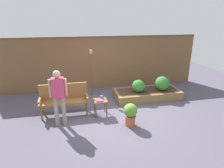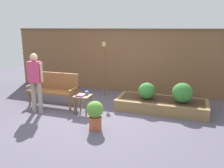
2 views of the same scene
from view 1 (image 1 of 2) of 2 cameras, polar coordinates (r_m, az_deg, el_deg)
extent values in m
plane|color=#514C5B|center=(5.91, 0.45, -9.39)|extent=(14.00, 14.00, 0.00)
cube|color=brown|center=(7.95, -3.70, 6.16)|extent=(8.40, 0.10, 2.10)
cube|color=brown|center=(7.79, -3.88, 13.93)|extent=(8.40, 0.14, 0.06)
cylinder|color=brown|center=(6.21, -7.80, -6.03)|extent=(0.06, 0.06, 0.40)
cylinder|color=brown|center=(5.89, -7.49, -7.48)|extent=(0.06, 0.06, 0.40)
cylinder|color=brown|center=(6.27, -19.97, -6.81)|extent=(0.06, 0.06, 0.40)
cylinder|color=brown|center=(5.95, -20.37, -8.29)|extent=(0.06, 0.06, 0.40)
cube|color=brown|center=(5.95, -14.11, -5.18)|extent=(1.44, 0.48, 0.06)
cube|color=brown|center=(6.04, -14.28, -2.04)|extent=(1.44, 0.06, 0.48)
cube|color=brown|center=(5.97, -20.84, -4.44)|extent=(0.06, 0.48, 0.04)
cube|color=brown|center=(5.91, -7.51, -3.56)|extent=(0.06, 0.48, 0.04)
cylinder|color=brown|center=(6.06, -2.16, -6.33)|extent=(0.04, 0.04, 0.44)
cylinder|color=brown|center=(5.76, -1.57, -7.70)|extent=(0.04, 0.04, 0.44)
cylinder|color=brown|center=(6.01, -5.28, -6.60)|extent=(0.04, 0.04, 0.44)
cylinder|color=brown|center=(5.72, -4.85, -8.00)|extent=(0.04, 0.04, 0.44)
cube|color=brown|center=(5.78, -3.51, -5.01)|extent=(0.40, 0.40, 0.04)
cylinder|color=teal|center=(5.87, -3.10, -3.93)|extent=(0.09, 0.09, 0.09)
torus|color=teal|center=(5.87, -2.63, -3.90)|extent=(0.06, 0.01, 0.06)
cube|color=#7F3875|center=(5.70, -3.76, -4.98)|extent=(0.21, 0.18, 0.03)
cylinder|color=#B75638|center=(5.38, 5.44, -10.97)|extent=(0.28, 0.28, 0.26)
cylinder|color=#B75638|center=(5.31, 5.49, -9.59)|extent=(0.31, 0.31, 0.04)
sphere|color=#569333|center=(5.22, 5.55, -7.81)|extent=(0.37, 0.37, 0.37)
cube|color=olive|center=(6.83, 11.91, -4.37)|extent=(2.40, 0.09, 0.30)
cube|color=olive|center=(7.60, 9.16, -1.75)|extent=(2.40, 0.09, 0.30)
cube|color=olive|center=(6.87, 1.50, -3.81)|extent=(0.09, 0.82, 0.30)
cube|color=olive|center=(7.72, 18.41, -2.20)|extent=(0.09, 0.82, 0.30)
cube|color=#422D1E|center=(7.21, 10.46, -2.99)|extent=(2.22, 0.82, 0.30)
cylinder|color=brown|center=(6.93, 7.81, -2.15)|extent=(0.04, 0.04, 0.06)
sphere|color=#33752D|center=(6.86, 7.88, -0.62)|extent=(0.45, 0.45, 0.45)
cylinder|color=brown|center=(7.29, 14.62, -1.55)|extent=(0.04, 0.04, 0.06)
sphere|color=#33752D|center=(7.21, 14.77, 0.16)|extent=(0.52, 0.52, 0.52)
cylinder|color=brown|center=(7.22, -6.10, 2.78)|extent=(0.03, 0.03, 1.62)
cylinder|color=tan|center=(7.03, -6.35, 9.64)|extent=(0.10, 0.10, 0.13)
cylinder|color=gray|center=(5.44, -14.19, -7.77)|extent=(0.11, 0.11, 0.82)
cylinder|color=gray|center=(5.46, -16.30, -7.90)|extent=(0.11, 0.11, 0.82)
cube|color=#D13D66|center=(5.19, -15.89, -1.10)|extent=(0.32, 0.20, 0.54)
cylinder|color=tan|center=(5.18, -13.68, -0.95)|extent=(0.07, 0.07, 0.49)
cylinder|color=tan|center=(5.21, -18.08, -1.25)|extent=(0.07, 0.07, 0.49)
sphere|color=tan|center=(5.08, -16.26, 2.82)|extent=(0.20, 0.20, 0.20)
camera|label=2|loc=(3.49, 74.27, -5.22)|focal=37.25mm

